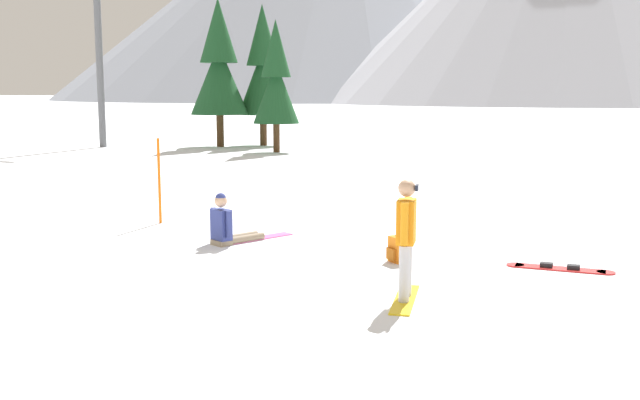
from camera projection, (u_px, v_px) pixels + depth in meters
name	position (u px, v px, depth m)	size (l,w,h in m)	color
ground_plane	(166.00, 293.00, 10.63)	(800.00, 800.00, 0.00)	white
snowboarder_foreground	(406.00, 237.00, 10.15)	(0.48, 1.53, 1.70)	yellow
snowboarder_midground	(229.00, 226.00, 14.03)	(1.19, 1.72, 1.00)	gray
loose_snowboard_far_spare	(560.00, 268.00, 12.05)	(1.72, 0.34, 0.09)	red
backpack_orange	(397.00, 250.00, 12.53)	(0.38, 0.38, 0.47)	orange
trail_marker_pole	(159.00, 181.00, 16.15)	(0.06, 0.06, 1.88)	orange
pine_tree_broad	(219.00, 66.00, 38.06)	(3.00, 3.00, 7.63)	#472D19
pine_tree_short	(276.00, 80.00, 34.66)	(2.18, 2.18, 6.22)	#472D19
pine_tree_tall	(263.00, 69.00, 39.02)	(2.65, 2.65, 7.43)	#472D19
ski_lift_tower	(98.00, 35.00, 37.51)	(3.81, 0.36, 9.84)	#595B60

